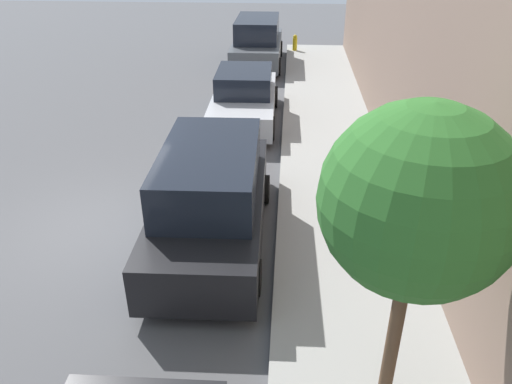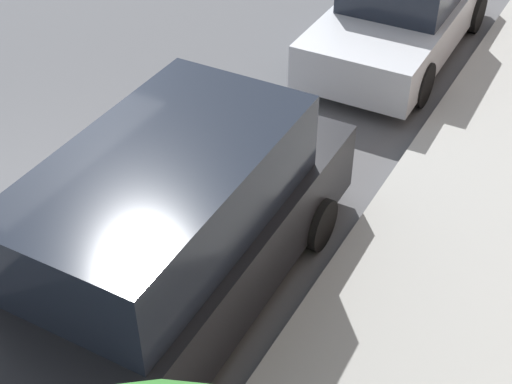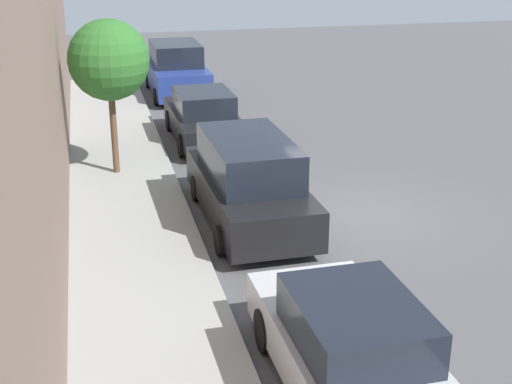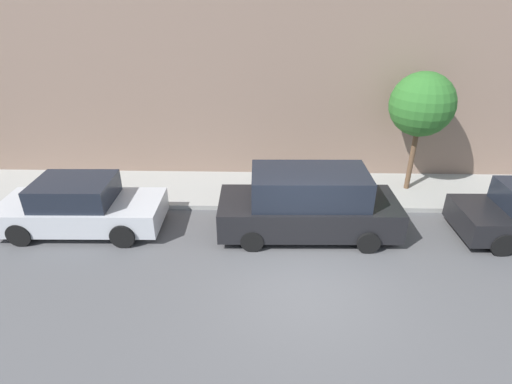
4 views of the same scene
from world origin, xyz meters
name	(u,v)px [view 3 (image 3 of 4)]	position (x,y,z in m)	size (l,w,h in m)	color
ground_plane	(350,216)	(0.00, 0.00, 0.00)	(60.00, 60.00, 0.00)	#515154
sidewalk	(134,233)	(4.81, 0.00, 0.07)	(2.63, 32.00, 0.15)	#9E9E99
parked_suv_nearest	(176,70)	(2.16, -12.98, 0.93)	(2.08, 4.82, 1.98)	navy
parked_sedan_second	(204,118)	(2.19, -6.58, 0.72)	(1.92, 4.52, 1.54)	black
parked_minivan_third	(249,182)	(2.28, -0.25, 0.92)	(2.02, 4.94, 1.90)	black
parked_sedan_fourth	(352,352)	(2.32, 6.15, 0.72)	(1.92, 4.53, 1.54)	#B7BABF
parking_meter_near	(129,72)	(3.95, -12.91, 0.98)	(0.11, 0.15, 1.35)	#ADADB2
street_tree	(109,61)	(4.94, -3.88, 3.02)	(1.99, 1.99, 3.88)	brown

